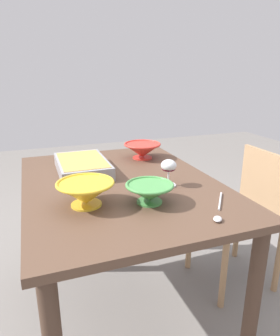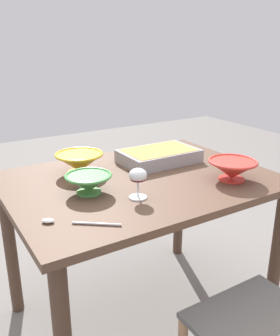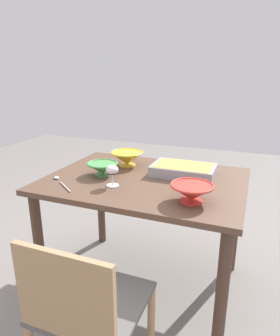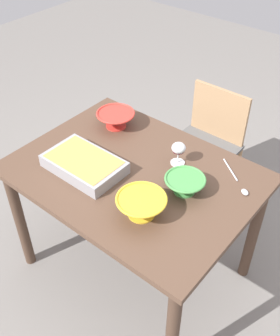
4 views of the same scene
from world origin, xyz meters
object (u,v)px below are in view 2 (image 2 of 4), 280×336
object	(u,v)px
serving_bowl	(79,162)
casserole_dish	(159,155)
wine_glass	(138,178)
small_bowl	(232,169)
dining_table	(140,200)
mixing_bowl	(89,182)
serving_spoon	(66,222)

from	to	relation	value
serving_bowl	casserole_dish	bearing A→B (deg)	172.05
wine_glass	small_bowl	world-z (taller)	wine_glass
casserole_dish	small_bowl	xyz separation A→B (m)	(-0.13, 0.38, 0.01)
dining_table	mixing_bowl	bearing A→B (deg)	8.46
casserole_dish	serving_spoon	xyz separation A→B (m)	(0.65, 0.39, -0.03)
wine_glass	mixing_bowl	distance (m)	0.21
small_bowl	serving_bowl	size ratio (longest dim) A/B	0.97
mixing_bowl	dining_table	bearing A→B (deg)	-171.54
casserole_dish	mixing_bowl	xyz separation A→B (m)	(0.48, 0.18, 0.01)
serving_bowl	dining_table	bearing A→B (deg)	136.14
dining_table	wine_glass	xyz separation A→B (m)	(0.13, 0.19, 0.20)
dining_table	mixing_bowl	xyz separation A→B (m)	(0.27, 0.04, 0.16)
serving_bowl	serving_spoon	size ratio (longest dim) A/B	0.98
mixing_bowl	small_bowl	bearing A→B (deg)	161.95
dining_table	wine_glass	distance (m)	0.30
wine_glass	small_bowl	bearing A→B (deg)	174.09
casserole_dish	wine_glass	bearing A→B (deg)	45.37
casserole_dish	mixing_bowl	bearing A→B (deg)	21.25
dining_table	small_bowl	distance (m)	0.44
mixing_bowl	serving_spoon	bearing A→B (deg)	49.16
casserole_dish	serving_spoon	world-z (taller)	casserole_dish
wine_glass	serving_spoon	bearing A→B (deg)	9.75
serving_spoon	serving_bowl	bearing A→B (deg)	-118.13
casserole_dish	serving_spoon	size ratio (longest dim) A/B	1.69
dining_table	mixing_bowl	world-z (taller)	mixing_bowl
mixing_bowl	casserole_dish	bearing A→B (deg)	-158.75
wine_glass	serving_spoon	xyz separation A→B (m)	(0.32, 0.06, -0.08)
dining_table	serving_spoon	size ratio (longest dim) A/B	5.16
dining_table	casserole_dish	distance (m)	0.29
wine_glass	serving_bowl	bearing A→B (deg)	-78.14
small_bowl	mixing_bowl	bearing A→B (deg)	-18.05
serving_bowl	serving_spoon	distance (m)	0.51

